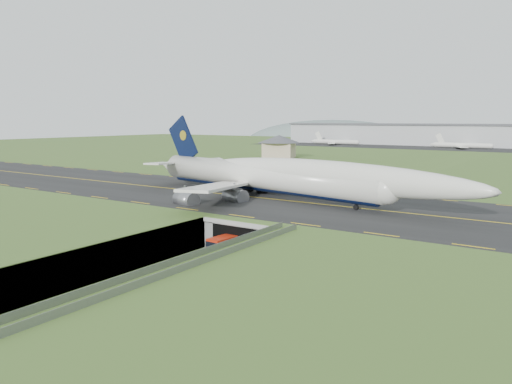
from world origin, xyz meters
The scene contains 10 objects.
ground centered at (0.00, 0.00, 0.00)m, with size 900.00×900.00×0.00m, color #415E25.
airfield_deck centered at (0.00, 0.00, 3.00)m, with size 800.00×800.00×6.00m, color gray.
trench_road centered at (0.00, -7.50, 0.10)m, with size 12.00×75.00×0.20m, color slate.
taxiway centered at (0.00, 33.00, 6.09)m, with size 800.00×44.00×0.18m, color black.
tunnel_portal centered at (0.00, 16.71, 3.33)m, with size 17.00×22.30×6.00m.
guideway centered at (11.00, -19.11, 5.32)m, with size 3.00×53.00×7.05m.
jumbo_jet centered at (-6.24, 34.31, 11.49)m, with size 95.67×60.66×20.41m.
shuttle_tram centered at (-1.56, 6.49, 1.78)m, with size 3.70×8.20×3.24m.
service_building centered at (-72.55, 142.58, 12.61)m, with size 25.92×25.92×11.16m.
cargo_terminal centered at (-0.11, 299.41, 13.96)m, with size 320.00×67.00×15.60m.
Camera 1 is at (53.17, -65.36, 24.81)m, focal length 35.00 mm.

